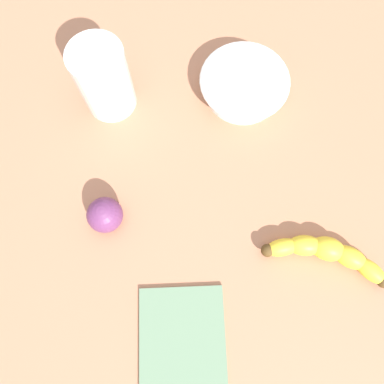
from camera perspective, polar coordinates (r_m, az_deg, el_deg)
wooden_tabletop at (r=63.93cm, az=5.32°, el=3.49°), size 120.00×120.00×3.00cm
banana at (r=60.48cm, az=19.90°, el=-8.84°), size 11.22×17.43×3.66cm
smoothie_glass at (r=63.80cm, az=-13.26°, el=16.23°), size 8.66×8.66×12.86cm
ceramic_bowl at (r=66.82cm, az=7.94°, el=16.02°), size 15.32×15.32×4.19cm
plum_fruit at (r=58.56cm, az=-13.16°, el=-3.42°), size 5.54×5.54×5.54cm
folded_napkin at (r=58.29cm, az=-1.49°, el=-21.14°), size 16.29×15.23×0.60cm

